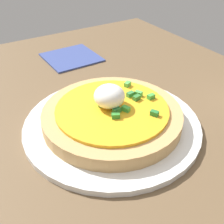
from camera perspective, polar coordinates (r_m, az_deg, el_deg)
dining_table at (r=53.61cm, az=-12.09°, el=-1.56°), size 95.28×78.18×3.32cm
plate at (r=47.81cm, az=0.00°, el=-2.47°), size 29.82×29.82×1.03cm
pizza at (r=46.60cm, az=-0.01°, el=-0.40°), size 23.28×23.28×6.61cm
napkin at (r=73.11cm, az=-8.28°, el=10.97°), size 12.92×12.92×0.40cm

